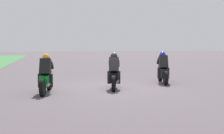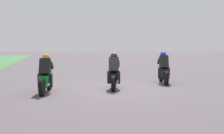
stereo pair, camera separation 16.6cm
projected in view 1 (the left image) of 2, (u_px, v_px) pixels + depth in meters
ground_plane at (113, 88)px, 12.41m from camera, size 120.00×120.00×0.00m
rider_lane_a at (163, 70)px, 13.83m from camera, size 2.03×0.62×1.51m
rider_lane_b at (114, 74)px, 12.07m from camera, size 2.02×0.65×1.51m
rider_lane_c at (46, 77)px, 11.02m from camera, size 2.04×0.61×1.51m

